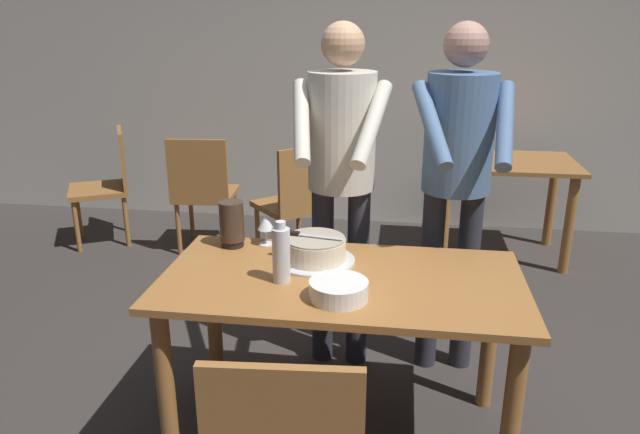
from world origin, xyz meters
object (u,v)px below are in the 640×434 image
object	(u,v)px
person_standing_beside	(457,165)
cake_on_platter	(315,251)
wine_glass_near	(266,223)
background_chair_0	(296,200)
plate_stack	(339,290)
person_cutting_cake	(341,163)
water_bottle	(281,254)
background_chair_1	(203,189)
cake_knife	(299,234)
hurricane_lamp	(232,224)
main_dining_table	(341,306)
background_table	(503,182)
background_chair_2	(108,182)

from	to	relation	value
person_standing_beside	cake_on_platter	bearing A→B (deg)	-141.72
wine_glass_near	background_chair_0	world-z (taller)	background_chair_0
plate_stack	background_chair_0	xyz separation A→B (m)	(-0.53, 2.00, -0.29)
person_cutting_cake	water_bottle	bearing A→B (deg)	-103.67
background_chair_1	cake_knife	bearing A→B (deg)	-59.70
plate_stack	water_bottle	xyz separation A→B (m)	(-0.24, 0.12, 0.08)
hurricane_lamp	person_cutting_cake	size ratio (longest dim) A/B	0.12
wine_glass_near	water_bottle	xyz separation A→B (m)	(0.15, -0.38, 0.01)
cake_knife	person_cutting_cake	xyz separation A→B (m)	(0.13, 0.43, 0.21)
plate_stack	background_chair_1	distance (m)	2.53
cake_knife	main_dining_table	bearing A→B (deg)	-37.24
background_chair_0	plate_stack	bearing A→B (deg)	-75.22
background_chair_0	background_table	bearing A→B (deg)	14.80
hurricane_lamp	background_chair_1	world-z (taller)	hurricane_lamp
person_cutting_cake	person_standing_beside	xyz separation A→B (m)	(0.54, 0.03, 0.00)
person_cutting_cake	cake_on_platter	bearing A→B (deg)	-97.59
wine_glass_near	cake_knife	bearing A→B (deg)	-40.63
wine_glass_near	water_bottle	distance (m)	0.40
cake_knife	hurricane_lamp	bearing A→B (deg)	160.68
cake_on_platter	water_bottle	xyz separation A→B (m)	(-0.10, -0.21, 0.06)
cake_on_platter	person_standing_beside	bearing A→B (deg)	38.28
cake_knife	person_standing_beside	size ratio (longest dim) A/B	0.16
cake_on_platter	background_table	distance (m)	2.34
main_dining_table	cake_knife	xyz separation A→B (m)	(-0.20, 0.15, 0.24)
wine_glass_near	background_chair_1	world-z (taller)	background_chair_1
hurricane_lamp	person_standing_beside	distance (m)	1.08
background_chair_1	person_standing_beside	bearing A→B (deg)	-37.99
main_dining_table	background_table	xyz separation A→B (m)	(0.96, 2.20, -0.04)
cake_knife	background_table	xyz separation A→B (m)	(1.16, 2.05, -0.29)
cake_knife	plate_stack	distance (m)	0.41
background_chair_0	background_chair_1	bearing A→B (deg)	167.44
cake_on_platter	background_chair_0	distance (m)	1.74
background_chair_2	background_chair_0	bearing A→B (deg)	-9.73
person_standing_beside	hurricane_lamp	bearing A→B (deg)	-160.69
cake_on_platter	background_chair_2	distance (m)	2.77
wine_glass_near	plate_stack	bearing A→B (deg)	-51.82
person_standing_beside	water_bottle	bearing A→B (deg)	-135.72
main_dining_table	background_chair_1	size ratio (longest dim) A/B	1.61
water_bottle	hurricane_lamp	xyz separation A→B (m)	(-0.30, 0.34, -0.01)
cake_knife	person_cutting_cake	bearing A→B (deg)	73.32
plate_stack	person_standing_beside	bearing A→B (deg)	59.89
plate_stack	water_bottle	bearing A→B (deg)	153.82
wine_glass_near	background_chair_0	bearing A→B (deg)	95.29
plate_stack	person_standing_beside	world-z (taller)	person_standing_beside
plate_stack	person_standing_beside	size ratio (longest dim) A/B	0.13
hurricane_lamp	background_chair_0	size ratio (longest dim) A/B	0.23
water_bottle	person_cutting_cake	bearing A→B (deg)	76.33
plate_stack	background_chair_1	size ratio (longest dim) A/B	0.24
water_bottle	background_chair_2	bearing A→B (deg)	130.82
plate_stack	background_chair_2	distance (m)	3.10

